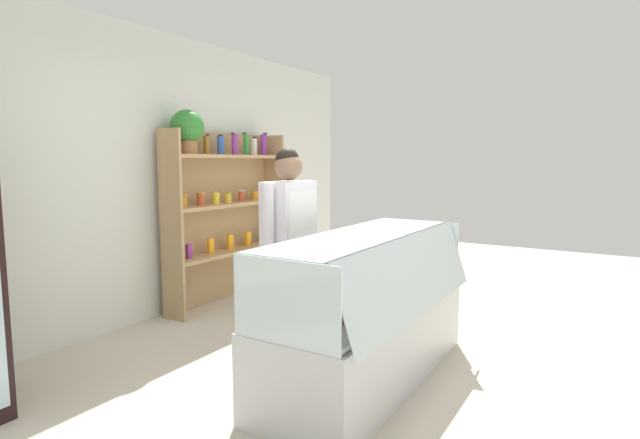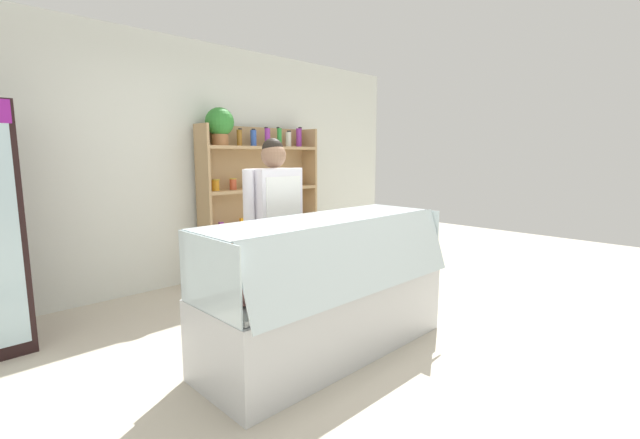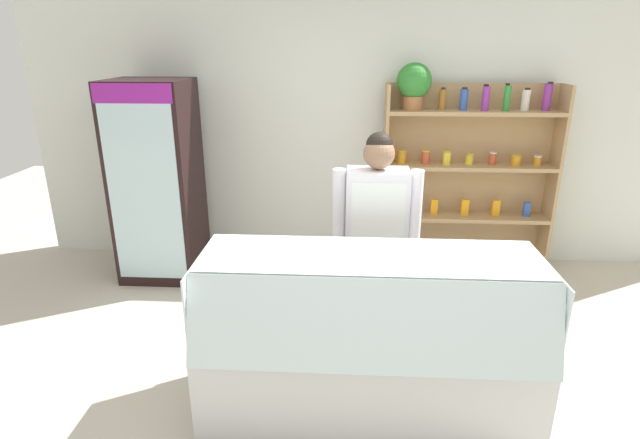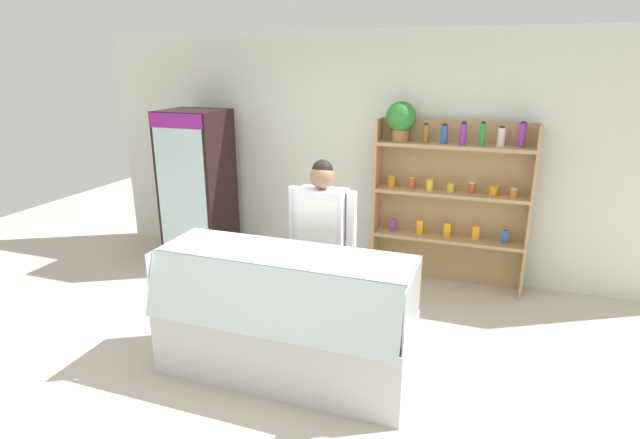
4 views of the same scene
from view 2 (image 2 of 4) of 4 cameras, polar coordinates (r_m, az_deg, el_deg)
The scene contains 5 objects.
ground_plane at distance 3.47m, azimuth 1.22°, elevation -16.21°, with size 12.00×12.00×0.00m, color beige.
back_wall at distance 5.04m, azimuth -17.99°, elevation 7.02°, with size 6.80×0.10×2.70m, color silver.
shelving_unit at distance 5.26m, azimuth -8.97°, elevation 5.02°, with size 1.61×0.32×1.97m.
deli_display_case at distance 3.23m, azimuth 0.99°, elevation -12.12°, with size 1.95×0.76×1.01m.
shop_clerk at distance 3.61m, azimuth -6.04°, elevation 0.31°, with size 0.61×0.25×1.59m.
Camera 2 is at (-2.25, -2.20, 1.46)m, focal length 24.00 mm.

